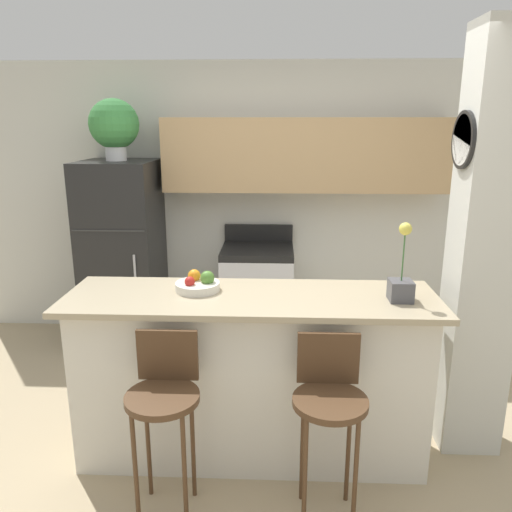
% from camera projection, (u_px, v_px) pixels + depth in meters
% --- Properties ---
extents(ground_plane, '(14.00, 14.00, 0.00)m').
position_uv_depth(ground_plane, '(251.00, 451.00, 3.16)').
color(ground_plane, tan).
extents(wall_back, '(5.60, 0.38, 2.55)m').
position_uv_depth(wall_back, '(277.00, 185.00, 4.63)').
color(wall_back, silver).
rests_on(wall_back, ground_plane).
extents(pillar_right, '(0.38, 0.32, 2.55)m').
position_uv_depth(pillar_right, '(484.00, 251.00, 2.94)').
color(pillar_right, silver).
rests_on(pillar_right, ground_plane).
extents(counter_bar, '(2.17, 0.65, 1.04)m').
position_uv_depth(counter_bar, '(251.00, 376.00, 3.03)').
color(counter_bar, silver).
rests_on(counter_bar, ground_plane).
extents(refrigerator, '(0.64, 0.73, 1.69)m').
position_uv_depth(refrigerator, '(123.00, 255.00, 4.52)').
color(refrigerator, black).
rests_on(refrigerator, ground_plane).
extents(stove_range, '(0.65, 0.60, 1.07)m').
position_uv_depth(stove_range, '(257.00, 295.00, 4.64)').
color(stove_range, silver).
rests_on(stove_range, ground_plane).
extents(bar_stool_left, '(0.38, 0.38, 0.98)m').
position_uv_depth(bar_stool_left, '(164.00, 398.00, 2.54)').
color(bar_stool_left, '#4C331E').
rests_on(bar_stool_left, ground_plane).
extents(bar_stool_right, '(0.38, 0.38, 0.98)m').
position_uv_depth(bar_stool_right, '(329.00, 401.00, 2.51)').
color(bar_stool_right, '#4C331E').
rests_on(bar_stool_right, ground_plane).
extents(potted_plant_on_fridge, '(0.42, 0.42, 0.52)m').
position_uv_depth(potted_plant_on_fridge, '(114.00, 126.00, 4.22)').
color(potted_plant_on_fridge, silver).
rests_on(potted_plant_on_fridge, refrigerator).
extents(orchid_vase, '(0.13, 0.13, 0.45)m').
position_uv_depth(orchid_vase, '(401.00, 281.00, 2.78)').
color(orchid_vase, '#4C4C51').
rests_on(orchid_vase, counter_bar).
extents(fruit_bowl, '(0.26, 0.26, 0.12)m').
position_uv_depth(fruit_bowl, '(198.00, 284.00, 2.97)').
color(fruit_bowl, silver).
rests_on(fruit_bowl, counter_bar).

